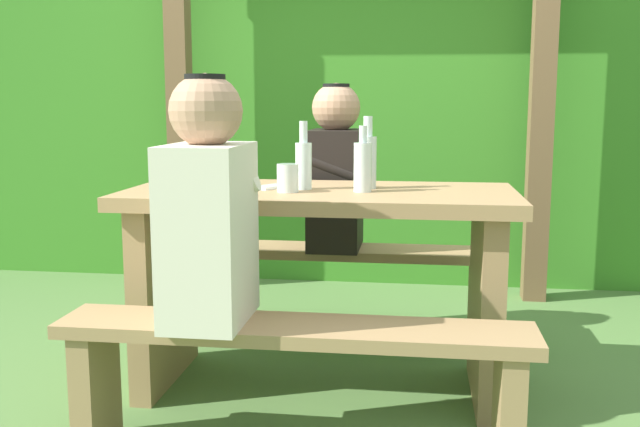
% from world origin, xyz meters
% --- Properties ---
extents(ground_plane, '(12.00, 12.00, 0.00)m').
position_xyz_m(ground_plane, '(0.00, 0.00, 0.00)').
color(ground_plane, '#4E7239').
extents(hedge_backdrop, '(6.40, 0.71, 1.81)m').
position_xyz_m(hedge_backdrop, '(0.00, 1.97, 0.90)').
color(hedge_backdrop, '#397F24').
rests_on(hedge_backdrop, ground_plane).
extents(pergola_post_left, '(0.12, 0.12, 1.96)m').
position_xyz_m(pergola_post_left, '(-0.98, 1.38, 0.98)').
color(pergola_post_left, brown).
rests_on(pergola_post_left, ground_plane).
extents(pergola_post_right, '(0.12, 0.12, 1.96)m').
position_xyz_m(pergola_post_right, '(0.98, 1.38, 0.98)').
color(pergola_post_right, brown).
rests_on(pergola_post_right, ground_plane).
extents(picnic_table, '(1.40, 0.64, 0.75)m').
position_xyz_m(picnic_table, '(0.00, 0.00, 0.51)').
color(picnic_table, '#9E7A51').
rests_on(picnic_table, ground_plane).
extents(bench_near, '(1.40, 0.24, 0.42)m').
position_xyz_m(bench_near, '(0.00, -0.56, 0.31)').
color(bench_near, '#9E7A51').
rests_on(bench_near, ground_plane).
extents(bench_far, '(1.40, 0.24, 0.42)m').
position_xyz_m(bench_far, '(0.00, 0.56, 0.31)').
color(bench_far, '#9E7A51').
rests_on(bench_far, ground_plane).
extents(person_white_shirt, '(0.25, 0.35, 0.72)m').
position_xyz_m(person_white_shirt, '(-0.25, -0.56, 0.76)').
color(person_white_shirt, silver).
rests_on(person_white_shirt, bench_near).
extents(person_black_coat, '(0.25, 0.35, 0.72)m').
position_xyz_m(person_black_coat, '(-0.01, 0.56, 0.76)').
color(person_black_coat, black).
rests_on(person_black_coat, bench_far).
extents(drinking_glass, '(0.08, 0.08, 0.10)m').
position_xyz_m(drinking_glass, '(-0.10, -0.08, 0.80)').
color(drinking_glass, silver).
rests_on(drinking_glass, picnic_table).
extents(bottle_left, '(0.06, 0.06, 0.23)m').
position_xyz_m(bottle_left, '(0.16, -0.04, 0.84)').
color(bottle_left, silver).
rests_on(bottle_left, picnic_table).
extents(bottle_right, '(0.06, 0.06, 0.25)m').
position_xyz_m(bottle_right, '(-0.06, 0.01, 0.85)').
color(bottle_right, silver).
rests_on(bottle_right, picnic_table).
extents(bottle_center, '(0.06, 0.06, 0.26)m').
position_xyz_m(bottle_center, '(0.17, 0.06, 0.86)').
color(bottle_center, silver).
rests_on(bottle_center, picnic_table).
extents(cell_phone, '(0.13, 0.16, 0.01)m').
position_xyz_m(cell_phone, '(-0.19, 0.02, 0.75)').
color(cell_phone, silver).
rests_on(cell_phone, picnic_table).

